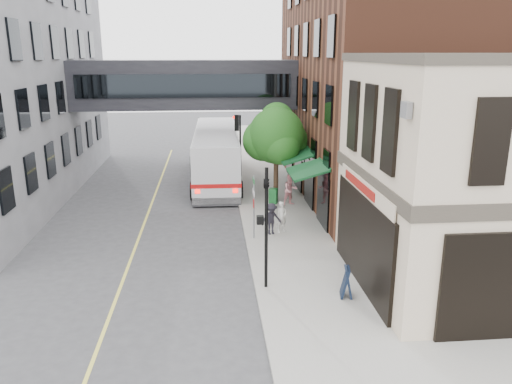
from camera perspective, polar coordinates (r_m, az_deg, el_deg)
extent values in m
plane|color=#38383A|center=(16.99, 0.53, -14.25)|extent=(120.00, 120.00, 0.00)
cube|color=gray|center=(30.06, 1.63, -0.55)|extent=(4.00, 60.00, 0.15)
cube|color=beige|center=(20.17, 26.29, 1.44)|extent=(10.00, 8.00, 8.15)
cube|color=#38332B|center=(20.15, 26.31, 1.64)|extent=(10.12, 8.12, 0.50)
cube|color=black|center=(18.72, 12.05, -5.40)|extent=(0.14, 6.40, 3.40)
cube|color=black|center=(18.71, 11.93, -5.41)|extent=(0.04, 5.90, 3.00)
cube|color=maroon|center=(18.66, 11.68, 0.84)|extent=(0.03, 3.60, 0.32)
cube|color=#4C2617|center=(31.83, 16.31, 12.42)|extent=(12.00, 18.00, 14.00)
cube|color=#0C3817|center=(29.29, 3.96, 4.87)|extent=(1.80, 13.00, 0.40)
cube|color=black|center=(32.74, -8.06, 12.08)|extent=(14.00, 3.00, 3.00)
cube|color=black|center=(31.19, -8.19, 11.90)|extent=(13.00, 0.08, 1.40)
cube|color=black|center=(34.28, -7.95, 12.24)|extent=(13.00, 0.08, 1.40)
cylinder|color=black|center=(17.82, 1.18, -4.25)|extent=(0.12, 0.12, 4.50)
cube|color=black|center=(17.68, 0.48, -3.21)|extent=(0.25, 0.22, 0.30)
imported|color=black|center=(17.28, 1.21, 1.53)|extent=(0.20, 0.16, 1.00)
cylinder|color=black|center=(32.28, -1.80, 4.83)|extent=(0.12, 0.12, 4.50)
cube|color=black|center=(32.20, -2.20, 5.43)|extent=(0.25, 0.22, 0.30)
cube|color=black|center=(31.98, -2.23, 7.90)|extent=(0.28, 0.28, 1.00)
sphere|color=#FF0C05|center=(31.93, -2.52, 8.52)|extent=(0.18, 0.18, 0.18)
cylinder|color=gray|center=(22.78, -0.24, -1.75)|extent=(0.08, 0.08, 3.00)
cube|color=white|center=(22.57, -0.29, -0.06)|extent=(0.03, 0.75, 0.22)
cube|color=#0C591E|center=(22.43, -0.29, 1.29)|extent=(0.03, 0.70, 0.18)
cube|color=#B20C0C|center=(22.72, -0.29, -1.27)|extent=(0.03, 0.30, 0.40)
cylinder|color=#382619|center=(28.74, 2.29, 1.73)|extent=(0.28, 0.28, 2.80)
sphere|color=#154F18|center=(28.26, 2.34, 6.46)|extent=(3.20, 3.20, 3.20)
sphere|color=#154F18|center=(28.93, 3.78, 5.85)|extent=(2.20, 2.20, 2.20)
sphere|color=#154F18|center=(28.52, 0.85, 5.94)|extent=(2.40, 2.40, 2.40)
sphere|color=#154F18|center=(28.74, 2.40, 8.23)|extent=(2.00, 2.00, 2.00)
cube|color=#D8CC4C|center=(26.29, -12.65, -3.50)|extent=(0.12, 40.00, 0.01)
cube|color=silver|center=(33.95, -4.57, 4.35)|extent=(2.98, 12.80, 3.22)
cube|color=black|center=(33.85, -4.59, 5.27)|extent=(3.05, 12.58, 1.16)
cube|color=#B20C0C|center=(34.07, -4.55, 3.44)|extent=(3.05, 12.82, 0.24)
cylinder|color=black|center=(29.75, -7.20, 0.12)|extent=(0.35, 1.11, 1.11)
cylinder|color=black|center=(29.74, -1.85, 0.23)|extent=(0.35, 1.11, 1.11)
cylinder|color=black|center=(38.37, -6.59, 3.67)|extent=(0.35, 1.11, 1.11)
cylinder|color=black|center=(38.36, -2.44, 3.76)|extent=(0.35, 1.11, 1.11)
imported|color=silver|center=(23.84, 2.96, -2.85)|extent=(0.65, 0.55, 1.51)
imported|color=pink|center=(28.06, 3.94, 0.25)|extent=(1.01, 0.89, 1.75)
imported|color=black|center=(23.53, 1.78, -3.08)|extent=(1.10, 0.80, 1.52)
cube|color=#166126|center=(28.41, 1.99, -0.45)|extent=(0.55, 0.53, 0.87)
cube|color=black|center=(18.08, 10.31, -10.08)|extent=(0.50, 0.67, 1.09)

